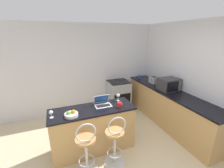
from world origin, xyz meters
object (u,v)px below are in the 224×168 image
Objects in this scene: bar_stool_near at (86,150)px; wine_glass_short at (51,113)px; laptop at (102,103)px; stove_range at (119,95)px; fruit_bowl at (71,114)px; mug_blue at (139,77)px; toaster at (154,80)px; bar_stool_far at (115,142)px; microwave at (169,84)px; wine_glass_tall at (118,96)px; mug_white at (154,79)px; mug_red at (119,105)px.

bar_stool_near is 7.50× the size of wine_glass_short.
stove_range is at bearing 54.66° from laptop.
mug_blue is (2.37, 1.65, 0.01)m from fruit_bowl.
wine_glass_short is at bearing 136.20° from bar_stool_near.
toaster is 2.71m from fruit_bowl.
microwave is at bearing 24.09° from bar_stool_far.
wine_glass_tall is 1.91m from mug_blue.
toaster reaches higher than wine_glass_tall.
microwave reaches higher than bar_stool_near.
toaster is 1.17m from stove_range.
wine_glass_short is at bearing -171.31° from laptop.
fruit_bowl is (-2.48, -0.43, -0.12)m from microwave.
wine_glass_short reaches higher than bar_stool_near.
mug_white is at bearing -14.52° from stove_range.
wine_glass_short is (-2.82, -0.98, 0.00)m from toaster.
mug_red is 0.76× the size of wine_glass_short.
stove_range is 6.91× the size of wine_glass_short.
fruit_bowl reaches higher than bar_stool_far.
wine_glass_short is 1.38× the size of mug_blue.
bar_stool_far is 4.36× the size of fruit_bowl.
bar_stool_far is 2.70m from mug_blue.
mug_blue reaches higher than bar_stool_far.
mug_white is 0.40× the size of fruit_bowl.
bar_stool_far is 0.96m from wine_glass_tall.
microwave is at bearing -52.58° from stove_range.
mug_white is 1.94m from wine_glass_tall.
wine_glass_tall is at bearing 11.97° from laptop.
wine_glass_tall reaches higher than fruit_bowl.
bar_stool_far is at bearing -117.23° from wine_glass_tall.
bar_stool_far is 1.22m from wine_glass_short.
laptop is 3.17× the size of mug_red.
bar_stool_near is 10.33× the size of mug_blue.
stove_range is at bearing 149.76° from toaster.
mug_red is (-1.76, -1.28, 0.00)m from mug_white.
mug_blue reaches higher than stove_range.
mug_red is (-1.56, -0.41, -0.11)m from microwave.
stove_range is at bearing 165.48° from mug_white.
wine_glass_short is (-0.99, 0.46, 0.54)m from bar_stool_far.
wine_glass_tall is (0.87, 0.68, 0.57)m from bar_stool_near.
wine_glass_tall reaches higher than bar_stool_far.
wine_glass_tall is (-1.46, -0.13, -0.04)m from microwave.
mug_red is at bearing -146.45° from toaster.
toaster is 1.66m from wine_glass_tall.
toaster is 0.31m from mug_white.
mug_white is (0.20, 0.24, -0.05)m from toaster.
mug_white is (2.53, 1.68, 0.50)m from bar_stool_near.
toaster is at bearing -30.24° from stove_range.
mug_white is at bearing 30.79° from wine_glass_tall.
laptop is (-0.03, 0.60, 0.50)m from bar_stool_far.
wine_glass_tall is at bearing -134.99° from mug_blue.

